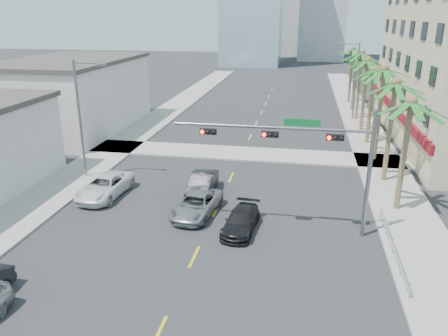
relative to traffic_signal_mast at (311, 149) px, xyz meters
name	(u,v)px	position (x,y,z in m)	size (l,w,h in m)	color
ground	(173,303)	(-5.78, -7.95, -5.06)	(260.00, 260.00, 0.00)	#262628
sidewalk_right	(383,169)	(6.22, 12.05, -4.99)	(4.00, 120.00, 0.15)	gray
sidewalk_left	(109,153)	(-17.78, 12.05, -4.99)	(4.00, 120.00, 0.15)	gray
sidewalk_cross	(242,154)	(-5.78, 14.05, -4.99)	(80.00, 4.00, 0.15)	gray
building_left_far	(73,96)	(-25.28, 20.05, -1.46)	(11.00, 18.00, 7.20)	beige
traffic_signal_mast	(311,149)	(0.00, 0.00, 0.00)	(11.12, 0.54, 7.20)	slate
palm_tree_0	(411,103)	(5.82, 4.05, 2.02)	(4.80, 4.80, 7.80)	brown
palm_tree_1	(396,84)	(5.82, 9.25, 2.37)	(4.80, 4.80, 8.16)	brown
palm_tree_2	(385,70)	(5.82, 14.45, 2.72)	(4.80, 4.80, 8.52)	brown
palm_tree_3	(374,71)	(5.82, 19.65, 2.02)	(4.80, 4.80, 7.80)	brown
palm_tree_4	(368,61)	(5.82, 24.85, 2.37)	(4.80, 4.80, 8.16)	brown
palm_tree_5	(362,53)	(5.82, 30.05, 2.72)	(4.80, 4.80, 8.52)	brown
palm_tree_6	(357,56)	(5.82, 35.25, 2.02)	(4.80, 4.80, 7.80)	brown
palm_tree_7	(353,49)	(5.82, 40.45, 2.37)	(4.80, 4.80, 8.16)	brown
streetlight_left	(82,114)	(-16.78, 6.05, 0.00)	(2.55, 0.25, 9.00)	slate
streetlight_right	(355,77)	(5.21, 30.05, 0.00)	(2.55, 0.25, 9.00)	slate
guardrail	(393,244)	(4.52, -1.95, -4.39)	(0.08, 8.08, 1.00)	silver
car_parked_far	(105,186)	(-13.90, 2.83, -4.33)	(2.43, 5.27, 1.46)	white
car_lane_left	(202,184)	(-7.28, 4.48, -4.32)	(1.58, 4.53, 1.49)	black
car_lane_center	(197,204)	(-6.87, 1.12, -4.38)	(2.26, 4.90, 1.36)	#A1A1A6
car_lane_right	(241,221)	(-3.78, -0.55, -4.45)	(1.72, 4.23, 1.23)	black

